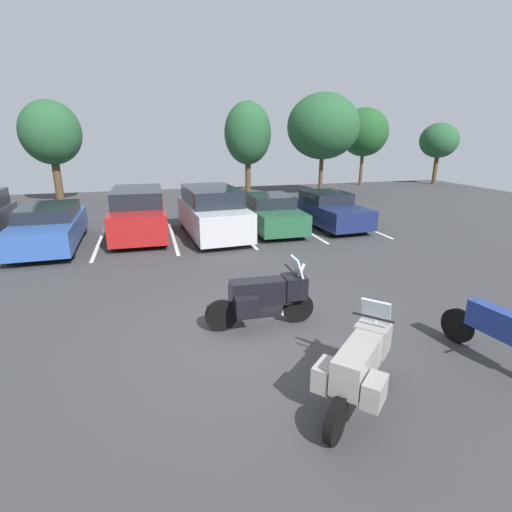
{
  "coord_description": "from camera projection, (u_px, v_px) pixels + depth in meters",
  "views": [
    {
      "loc": [
        -1.69,
        -6.49,
        3.77
      ],
      "look_at": [
        0.6,
        1.77,
        1.07
      ],
      "focal_mm": 27.34,
      "sensor_mm": 36.0,
      "label": 1
    }
  ],
  "objects": [
    {
      "name": "tree_far_left",
      "position": [
        439.0,
        141.0,
        29.44
      ],
      "size": [
        2.83,
        2.83,
        4.57
      ],
      "color": "#4C3823",
      "rests_on": "ground"
    },
    {
      "name": "car_navy",
      "position": [
        329.0,
        210.0,
        16.44
      ],
      "size": [
        2.02,
        4.33,
        1.42
      ],
      "color": "navy",
      "rests_on": "ground"
    },
    {
      "name": "car_red",
      "position": [
        139.0,
        214.0,
        14.62
      ],
      "size": [
        2.0,
        4.27,
        1.8
      ],
      "color": "maroon",
      "rests_on": "ground"
    },
    {
      "name": "car_blue",
      "position": [
        49.0,
        227.0,
        13.42
      ],
      "size": [
        2.02,
        4.83,
        1.42
      ],
      "color": "#2D519E",
      "rests_on": "ground"
    },
    {
      "name": "tree_center_right",
      "position": [
        248.0,
        133.0,
        25.32
      ],
      "size": [
        3.04,
        3.04,
        5.8
      ],
      "color": "#4C3823",
      "rests_on": "ground"
    },
    {
      "name": "car_green",
      "position": [
        270.0,
        213.0,
        15.87
      ],
      "size": [
        1.85,
        4.48,
        1.41
      ],
      "color": "#235638",
      "rests_on": "ground"
    },
    {
      "name": "tree_center",
      "position": [
        323.0,
        126.0,
        23.79
      ],
      "size": [
        4.39,
        4.39,
        6.16
      ],
      "color": "#4C3823",
      "rests_on": "ground"
    },
    {
      "name": "car_silver",
      "position": [
        212.0,
        212.0,
        14.83
      ],
      "size": [
        2.24,
        4.87,
        1.84
      ],
      "color": "#B7B7BC",
      "rests_on": "ground"
    },
    {
      "name": "motorcycle_touring",
      "position": [
        265.0,
        295.0,
        7.83
      ],
      "size": [
        2.25,
        0.93,
        1.42
      ],
      "color": "black",
      "rests_on": "ground"
    },
    {
      "name": "motorcycle_second",
      "position": [
        503.0,
        334.0,
        6.49
      ],
      "size": [
        0.62,
        2.32,
        1.29
      ],
      "color": "black",
      "rests_on": "ground"
    },
    {
      "name": "parking_stripes",
      "position": [
        137.0,
        240.0,
        14.47
      ],
      "size": [
        18.63,
        4.91,
        0.01
      ],
      "color": "silver",
      "rests_on": "ground"
    },
    {
      "name": "tree_far_right",
      "position": [
        364.0,
        132.0,
        28.87
      ],
      "size": [
        3.54,
        3.54,
        5.62
      ],
      "color": "#4C3823",
      "rests_on": "ground"
    },
    {
      "name": "tree_left",
      "position": [
        51.0,
        133.0,
        21.19
      ],
      "size": [
        3.19,
        3.19,
        5.53
      ],
      "color": "#4C3823",
      "rests_on": "ground"
    },
    {
      "name": "ground",
      "position": [
        250.0,
        340.0,
        7.54
      ],
      "size": [
        44.0,
        44.0,
        0.1
      ],
      "primitive_type": "cube",
      "color": "#38383A"
    },
    {
      "name": "motorcycle_third",
      "position": [
        360.0,
        363.0,
        5.53
      ],
      "size": [
        1.69,
        1.58,
        1.4
      ],
      "color": "black",
      "rests_on": "ground"
    }
  ]
}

